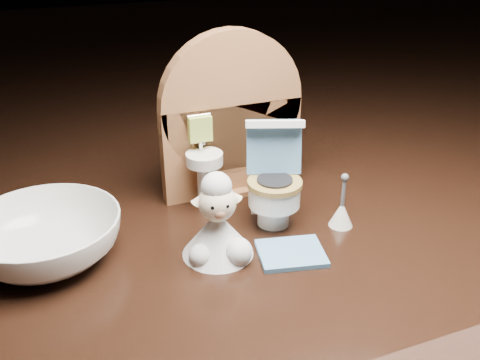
% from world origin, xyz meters
% --- Properties ---
extents(backdrop_panel, '(0.13, 0.05, 0.15)m').
position_xyz_m(backdrop_panel, '(-0.00, 0.06, 0.07)').
color(backdrop_panel, '#975E38').
rests_on(backdrop_panel, ground).
extents(toy_toilet, '(0.05, 0.06, 0.09)m').
position_xyz_m(toy_toilet, '(0.01, 0.00, 0.03)').
color(toy_toilet, white).
rests_on(toy_toilet, ground).
extents(bath_mat, '(0.06, 0.05, 0.00)m').
position_xyz_m(bath_mat, '(0.00, -0.05, 0.00)').
color(bath_mat, '#548ABA').
rests_on(bath_mat, ground).
extents(toilet_brush, '(0.02, 0.02, 0.05)m').
position_xyz_m(toilet_brush, '(0.06, -0.03, 0.01)').
color(toilet_brush, white).
rests_on(toilet_brush, ground).
extents(plush_lamb, '(0.05, 0.06, 0.07)m').
position_xyz_m(plush_lamb, '(-0.05, -0.03, 0.02)').
color(plush_lamb, silver).
rests_on(plush_lamb, ground).
extents(ceramic_bowl, '(0.14, 0.14, 0.04)m').
position_xyz_m(ceramic_bowl, '(-0.17, 0.01, 0.02)').
color(ceramic_bowl, white).
rests_on(ceramic_bowl, ground).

